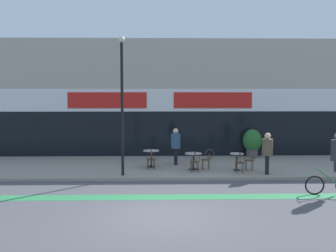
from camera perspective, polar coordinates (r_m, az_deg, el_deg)
ground_plane at (r=11.48m, az=-0.89°, el=-12.92°), size 120.00×120.00×0.00m
sidewalk_slab at (r=18.51m, az=-1.09°, el=-5.90°), size 40.00×5.50×0.12m
storefront_facade at (r=22.91m, az=-1.16°, el=3.99°), size 40.00×4.06×6.38m
bike_lane_stripe at (r=13.43m, az=-0.96°, el=-10.27°), size 36.00×0.70×0.01m
bistro_table_0 at (r=18.01m, az=-2.46°, el=-4.23°), size 0.75×0.75×0.76m
bistro_table_1 at (r=17.45m, az=3.70°, el=-4.62°), size 0.75×0.75×0.73m
bistro_table_2 at (r=17.50m, az=9.95°, el=-4.65°), size 0.61×0.61×0.75m
cafe_chair_0_near at (r=17.40m, az=-2.46°, el=-4.66°), size 0.45×0.60×0.90m
cafe_chair_1_near at (r=16.84m, az=3.91°, el=-4.99°), size 0.43×0.59×0.90m
cafe_chair_1_side at (r=17.52m, az=5.74°, el=-4.62°), size 0.58×0.41×0.90m
cafe_chair_2_near at (r=16.89m, az=10.36°, el=-5.02°), size 0.41×0.58×0.90m
cafe_chair_2_side at (r=17.63m, az=11.95°, el=-4.64°), size 0.58×0.42×0.90m
planter_pot at (r=21.17m, az=12.12°, el=-2.29°), size 0.98×0.98×1.48m
lamp_post at (r=16.04m, az=-6.68°, el=4.25°), size 0.26×0.26×5.65m
cyclist_0 at (r=14.61m, az=23.22°, el=-4.27°), size 1.70×0.54×2.17m
pedestrian_near_end at (r=16.87m, az=14.22°, el=-3.34°), size 0.54×0.54×1.73m
pedestrian_far_end at (r=18.49m, az=1.12°, el=-2.50°), size 0.46×0.46×1.73m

